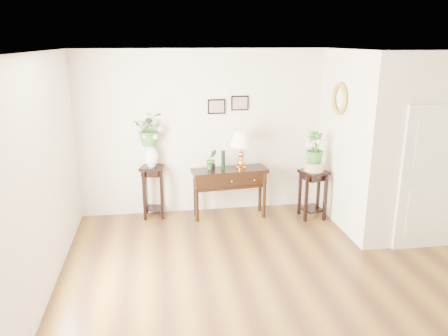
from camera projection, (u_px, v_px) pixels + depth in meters
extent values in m
cube|color=brown|center=(300.00, 287.00, 5.38)|extent=(6.00, 5.50, 0.02)
cube|color=white|center=(314.00, 52.00, 4.59)|extent=(6.00, 5.50, 0.02)
cube|color=silver|center=(253.00, 131.00, 7.59)|extent=(6.00, 0.02, 2.80)
cube|color=silver|center=(30.00, 193.00, 4.53)|extent=(0.02, 5.50, 2.80)
cube|color=silver|center=(395.00, 139.00, 6.98)|extent=(1.80, 1.95, 2.80)
cube|color=silver|center=(430.00, 179.00, 6.13)|extent=(0.90, 0.05, 2.10)
cube|color=black|center=(217.00, 107.00, 7.35)|extent=(0.30, 0.02, 0.25)
cube|color=black|center=(240.00, 103.00, 7.39)|extent=(0.30, 0.02, 0.25)
torus|color=gold|center=(339.00, 99.00, 6.78)|extent=(0.07, 0.51, 0.51)
cube|color=black|center=(229.00, 193.00, 7.44)|extent=(1.30, 0.54, 0.85)
cube|color=orange|center=(241.00, 148.00, 7.25)|extent=(0.51, 0.51, 0.67)
cylinder|color=black|center=(223.00, 160.00, 7.26)|extent=(0.07, 0.07, 0.32)
imported|color=#347527|center=(212.00, 160.00, 7.23)|extent=(0.21, 0.18, 0.34)
cube|color=black|center=(153.00, 192.00, 7.42)|extent=(0.43, 0.43, 0.90)
imported|color=#347527|center=(150.00, 126.00, 7.10)|extent=(0.54, 0.47, 0.56)
cube|color=black|center=(312.00, 194.00, 7.40)|extent=(0.50, 0.50, 0.83)
cylinder|color=beige|center=(314.00, 166.00, 7.26)|extent=(0.41, 0.41, 0.14)
imported|color=#347527|center=(315.00, 148.00, 7.17)|extent=(0.33, 0.33, 0.54)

